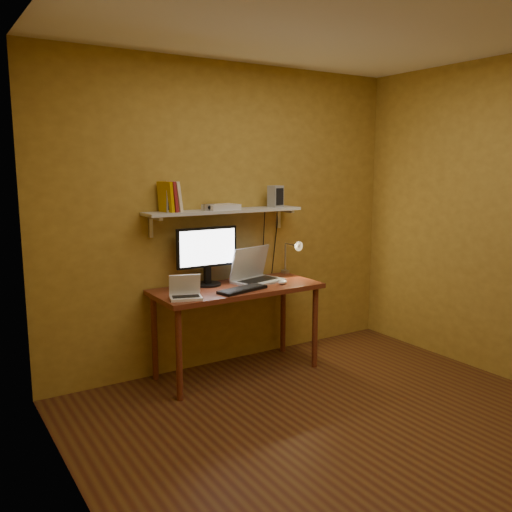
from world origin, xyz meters
TOP-DOWN VIEW (x-y plane):
  - room at (0.00, 0.00)m, footprint 3.44×3.24m
  - desk at (-0.12, 1.28)m, footprint 1.40×0.60m
  - wall_shelf at (-0.12, 1.47)m, footprint 1.40×0.25m
  - monitor at (-0.30, 1.45)m, footprint 0.54×0.23m
  - laptop at (0.11, 1.37)m, footprint 0.47×0.38m
  - netbook at (-0.65, 1.14)m, footprint 0.28×0.24m
  - keyboard at (-0.16, 1.12)m, footprint 0.45×0.24m
  - mouse at (0.25, 1.15)m, footprint 0.11×0.09m
  - desk_lamp at (0.54, 1.41)m, footprint 0.09×0.23m
  - speaker_left at (-0.59, 1.48)m, footprint 0.11×0.11m
  - speaker_right at (0.38, 1.46)m, footprint 0.12×0.12m
  - books at (-0.61, 1.49)m, footprint 0.16×0.17m
  - shelf_camera at (-0.30, 1.42)m, footprint 0.10×0.05m
  - router at (-0.16, 1.46)m, footprint 0.29×0.21m

SIDE VIEW (x-z plane):
  - desk at x=-0.12m, z-range 0.29..1.04m
  - keyboard at x=-0.16m, z-range 0.75..0.77m
  - mouse at x=0.25m, z-range 0.75..0.78m
  - netbook at x=-0.65m, z-range 0.71..0.89m
  - laptop at x=0.11m, z-range 0.68..0.98m
  - desk_lamp at x=0.54m, z-range 0.77..1.15m
  - monitor at x=-0.30m, z-range 0.78..1.27m
  - room at x=0.00m, z-range -0.02..2.62m
  - wall_shelf at x=-0.12m, z-range 1.26..1.46m
  - router at x=-0.16m, z-range 1.38..1.42m
  - shelf_camera at x=-0.30m, z-range 1.37..1.43m
  - speaker_left at x=-0.59m, z-range 1.38..1.55m
  - speaker_right at x=0.38m, z-range 1.38..1.56m
  - books at x=-0.61m, z-range 1.37..1.62m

